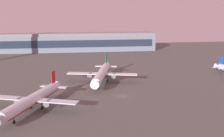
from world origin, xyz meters
The scene contains 4 objects.
ground_plane centered at (0.00, 0.00, 0.00)m, with size 416.00×416.00×0.00m, color #56544F.
terminal_building centered at (-26.66, 148.11, 8.09)m, with size 168.24×22.40×16.40m.
airplane_taxiway_distant centered at (-34.58, -12.96, 4.12)m, with size 32.01×40.58×10.90m.
airplane_mid_apron centered at (-5.43, 25.36, 4.39)m, with size 35.01×44.62×11.60m.
Camera 1 is at (-22.12, -112.54, 34.14)m, focal length 45.79 mm.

